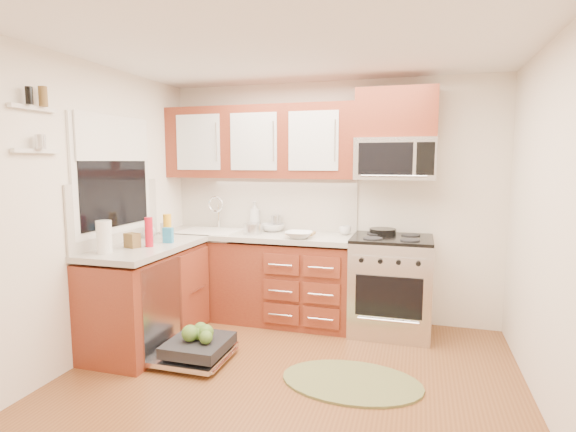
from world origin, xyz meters
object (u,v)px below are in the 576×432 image
(microwave, at_px, (395,159))
(bowl_b, at_px, (273,228))
(dishwasher, at_px, (194,349))
(cup, at_px, (345,230))
(paper_towel_roll, at_px, (104,237))
(rug, at_px, (352,382))
(skillet, at_px, (383,231))
(bowl_a, at_px, (299,235))
(upper_cabinets, at_px, (259,142))
(range, at_px, (391,285))
(sink, at_px, (210,242))
(cutting_board, at_px, (301,233))
(stock_pot, at_px, (253,229))

(microwave, relative_size, bowl_b, 2.98)
(dishwasher, height_order, cup, cup)
(dishwasher, relative_size, paper_towel_roll, 2.59)
(rug, distance_m, skillet, 1.65)
(paper_towel_roll, distance_m, bowl_a, 1.77)
(rug, height_order, skillet, skillet)
(upper_cabinets, height_order, microwave, upper_cabinets)
(upper_cabinets, xyz_separation_m, cup, (0.93, 0.01, -0.90))
(range, distance_m, cup, 0.71)
(bowl_a, bearing_deg, skillet, 25.39)
(sink, xyz_separation_m, cutting_board, (1.00, 0.08, 0.14))
(stock_pot, distance_m, cup, 0.95)
(upper_cabinets, relative_size, rug, 1.91)
(rug, height_order, cup, cup)
(range, xyz_separation_m, paper_towel_roll, (-2.23, -1.32, 0.59))
(upper_cabinets, distance_m, stock_pot, 0.92)
(microwave, relative_size, skillet, 2.86)
(rug, xyz_separation_m, skillet, (0.11, 1.33, 0.96))
(upper_cabinets, relative_size, skillet, 7.71)
(dishwasher, distance_m, paper_towel_roll, 1.20)
(cup, bearing_deg, skillet, 5.89)
(rug, xyz_separation_m, bowl_b, (-1.06, 1.31, 0.95))
(microwave, distance_m, bowl_a, 1.19)
(dishwasher, distance_m, skillet, 2.14)
(skillet, bearing_deg, range, -61.13)
(bowl_b, xyz_separation_m, cup, (0.79, -0.02, 0.01))
(range, bearing_deg, microwave, 90.00)
(cutting_board, distance_m, cup, 0.46)
(range, distance_m, microwave, 1.23)
(range, relative_size, rug, 0.89)
(paper_towel_roll, bearing_deg, bowl_b, 57.25)
(dishwasher, relative_size, cup, 5.92)
(upper_cabinets, distance_m, cup, 1.29)
(stock_pot, distance_m, paper_towel_roll, 1.50)
(bowl_a, bearing_deg, dishwasher, -124.62)
(rug, relative_size, bowl_b, 4.21)
(stock_pot, bearing_deg, paper_towel_roll, -123.35)
(upper_cabinets, distance_m, range, 1.99)
(stock_pot, bearing_deg, rug, -41.90)
(sink, distance_m, rug, 2.21)
(cutting_board, bearing_deg, dishwasher, -117.00)
(upper_cabinets, relative_size, sink, 3.31)
(bowl_a, height_order, bowl_b, bowl_b)
(microwave, distance_m, rug, 2.12)
(dishwasher, bearing_deg, cup, 50.40)
(dishwasher, xyz_separation_m, skillet, (1.44, 1.32, 0.87))
(dishwasher, bearing_deg, cutting_board, 63.00)
(microwave, xyz_separation_m, bowl_b, (-1.27, 0.05, -0.74))
(microwave, bearing_deg, skillet, 146.25)
(bowl_a, bearing_deg, stock_pot, 168.06)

